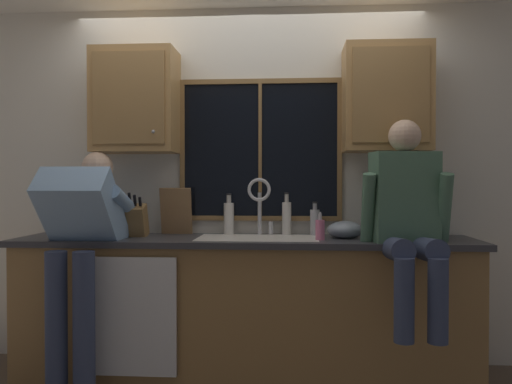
% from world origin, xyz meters
% --- Properties ---
extents(back_wall, '(5.39, 0.12, 2.55)m').
position_xyz_m(back_wall, '(0.00, 0.06, 1.27)').
color(back_wall, silver).
rests_on(back_wall, floor).
extents(window_glass, '(1.10, 0.02, 0.95)m').
position_xyz_m(window_glass, '(0.09, -0.01, 1.52)').
color(window_glass, black).
extents(window_frame_top, '(1.17, 0.02, 0.04)m').
position_xyz_m(window_frame_top, '(0.09, -0.02, 2.02)').
color(window_frame_top, olive).
extents(window_frame_bottom, '(1.17, 0.02, 0.04)m').
position_xyz_m(window_frame_bottom, '(0.09, -0.02, 1.03)').
color(window_frame_bottom, olive).
extents(window_frame_left, '(0.04, 0.02, 0.95)m').
position_xyz_m(window_frame_left, '(-0.48, -0.02, 1.52)').
color(window_frame_left, olive).
extents(window_frame_right, '(0.03, 0.02, 0.95)m').
position_xyz_m(window_frame_right, '(0.66, -0.02, 1.52)').
color(window_frame_right, olive).
extents(window_mullion_center, '(0.02, 0.02, 0.95)m').
position_xyz_m(window_mullion_center, '(0.09, -0.02, 1.52)').
color(window_mullion_center, olive).
extents(lower_cabinet_run, '(2.99, 0.58, 0.88)m').
position_xyz_m(lower_cabinet_run, '(0.00, -0.29, 0.44)').
color(lower_cabinet_run, '#A07744').
rests_on(lower_cabinet_run, floor).
extents(countertop, '(3.05, 0.62, 0.04)m').
position_xyz_m(countertop, '(0.00, -0.31, 0.90)').
color(countertop, '#38383D').
rests_on(countertop, lower_cabinet_run).
extents(dishwasher_front, '(0.60, 0.02, 0.74)m').
position_xyz_m(dishwasher_front, '(-0.69, -0.61, 0.46)').
color(dishwasher_front, white).
extents(upper_cabinet_left, '(0.57, 0.36, 0.72)m').
position_xyz_m(upper_cabinet_left, '(-0.78, -0.17, 1.86)').
color(upper_cabinet_left, '#B2844C').
extents(upper_cabinet_right, '(0.57, 0.36, 0.72)m').
position_xyz_m(upper_cabinet_right, '(0.96, -0.17, 1.86)').
color(upper_cabinet_right, '#B2844C').
extents(sink, '(0.80, 0.46, 0.21)m').
position_xyz_m(sink, '(0.09, -0.30, 0.82)').
color(sink, white).
rests_on(sink, lower_cabinet_run).
extents(faucet, '(0.18, 0.09, 0.40)m').
position_xyz_m(faucet, '(0.10, -0.12, 1.17)').
color(faucet, silver).
rests_on(faucet, countertop).
extents(person_standing, '(0.53, 0.71, 1.50)m').
position_xyz_m(person_standing, '(-1.00, -0.59, 0.94)').
color(person_standing, '#384260').
rests_on(person_standing, floor).
extents(person_sitting_on_counter, '(0.54, 0.63, 1.26)m').
position_xyz_m(person_sitting_on_counter, '(1.02, -0.57, 1.10)').
color(person_sitting_on_counter, '#384260').
rests_on(person_sitting_on_counter, countertop).
extents(knife_block, '(0.12, 0.18, 0.32)m').
position_xyz_m(knife_block, '(-0.73, -0.28, 1.03)').
color(knife_block, olive).
rests_on(knife_block, countertop).
extents(cutting_board, '(0.22, 0.09, 0.33)m').
position_xyz_m(cutting_board, '(-0.51, -0.09, 1.09)').
color(cutting_board, '#997047').
rests_on(cutting_board, countertop).
extents(mixing_bowl, '(0.24, 0.24, 0.12)m').
position_xyz_m(mixing_bowl, '(0.67, -0.26, 0.97)').
color(mixing_bowl, '#8C99A8').
rests_on(mixing_bowl, countertop).
extents(soap_dispenser, '(0.06, 0.07, 0.18)m').
position_xyz_m(soap_dispenser, '(0.50, -0.40, 0.99)').
color(soap_dispenser, pink).
rests_on(soap_dispenser, countertop).
extents(bottle_green_glass, '(0.07, 0.07, 0.29)m').
position_xyz_m(bottle_green_glass, '(-0.13, -0.08, 1.04)').
color(bottle_green_glass, silver).
rests_on(bottle_green_glass, countertop).
extents(bottle_tall_clear, '(0.06, 0.06, 0.30)m').
position_xyz_m(bottle_tall_clear, '(0.28, -0.08, 1.04)').
color(bottle_tall_clear, silver).
rests_on(bottle_tall_clear, countertop).
extents(bottle_amber_small, '(0.07, 0.07, 0.24)m').
position_xyz_m(bottle_amber_small, '(0.48, -0.10, 1.02)').
color(bottle_amber_small, '#B7B7BC').
rests_on(bottle_amber_small, countertop).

